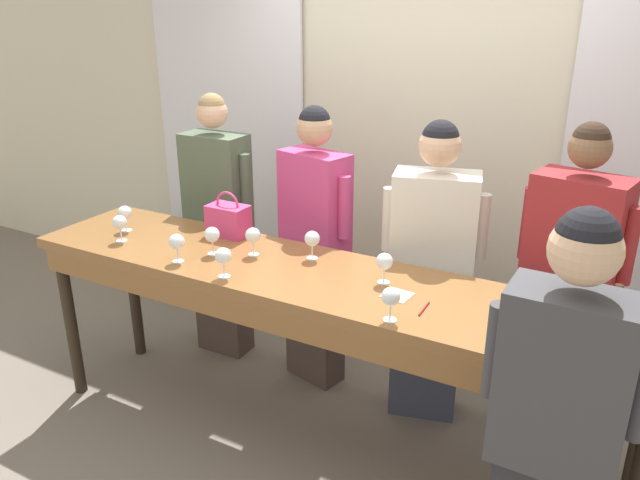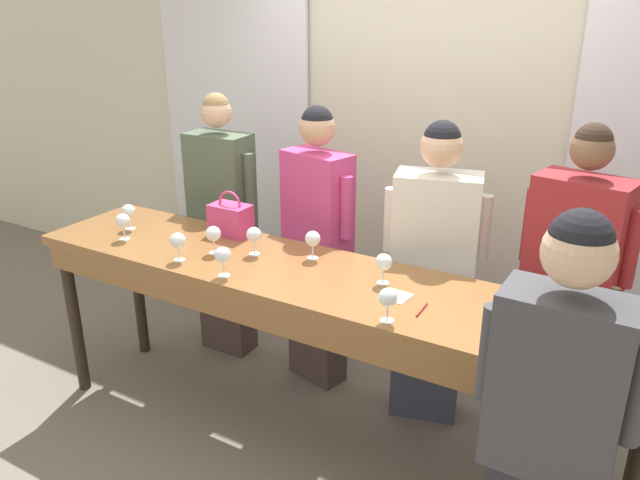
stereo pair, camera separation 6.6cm
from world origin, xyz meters
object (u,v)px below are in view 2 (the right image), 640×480
handbag (231,219)px  host_pouring (548,442)px  wine_glass_front_mid (509,325)px  wine_glass_back_left (254,235)px  tasting_bar (311,294)px  guest_pink_top (317,246)px  guest_cream_sweater (433,275)px  wine_glass_center_left (213,234)px  guest_olive_jacket (223,226)px  wine_glass_center_mid (223,256)px  wine_glass_by_handbag (384,263)px  potted_plant (178,252)px  wine_glass_back_mid (178,241)px  wine_glass_near_host (313,239)px  wine_bottle (606,341)px  guest_striped_shirt (568,301)px  wine_glass_back_right (388,298)px  wine_glass_front_right (622,336)px  wine_glass_by_bottle (129,212)px  wine_glass_center_right (123,221)px

handbag → host_pouring: (1.89, -0.75, -0.22)m
wine_glass_front_mid → wine_glass_back_left: same height
tasting_bar → guest_pink_top: size_ratio=1.84×
guest_cream_sweater → tasting_bar: bearing=-122.8°
wine_glass_center_left → guest_olive_jacket: guest_olive_jacket is taller
wine_glass_center_left → wine_glass_center_mid: bearing=-42.0°
wine_glass_center_left → wine_glass_by_handbag: (0.91, 0.11, 0.00)m
potted_plant → host_pouring: bearing=-27.5°
wine_glass_back_mid → host_pouring: bearing=-9.5°
host_pouring → handbag: bearing=158.3°
wine_glass_front_mid → wine_glass_near_host: 1.15m
wine_bottle → guest_olive_jacket: guest_olive_jacket is taller
tasting_bar → wine_glass_back_left: wine_glass_back_left is taller
wine_glass_front_mid → wine_glass_back_left: 1.40m
wine_glass_back_mid → guest_striped_shirt: (1.75, 0.80, -0.23)m
wine_glass_near_host → host_pouring: bearing=-27.3°
tasting_bar → potted_plant: 2.35m
wine_glass_by_handbag → guest_striped_shirt: (0.75, 0.53, -0.23)m
guest_striped_shirt → wine_glass_near_host: bearing=-159.8°
wine_glass_back_right → guest_olive_jacket: bearing=151.1°
wine_glass_back_mid → wine_glass_back_left: bearing=42.6°
guest_pink_top → potted_plant: guest_pink_top is taller
wine_bottle → guest_cream_sweater: 1.26m
wine_glass_front_right → wine_glass_near_host: same height
guest_olive_jacket → wine_glass_near_host: bearing=-24.9°
wine_glass_back_mid → handbag: bearing=90.9°
host_pouring → wine_bottle: bearing=71.3°
wine_bottle → wine_glass_back_right: 0.81m
wine_glass_back_mid → wine_glass_by_bottle: 0.60m
tasting_bar → wine_glass_back_right: (0.51, -0.23, 0.20)m
guest_striped_shirt → tasting_bar: bearing=-150.5°
tasting_bar → host_pouring: host_pouring is taller
wine_bottle → wine_glass_back_left: wine_bottle is taller
wine_glass_center_mid → host_pouring: host_pouring is taller
guest_pink_top → host_pouring: 1.90m
wine_glass_front_right → host_pouring: bearing=-109.3°
wine_glass_by_bottle → wine_glass_near_host: bearing=7.7°
wine_glass_back_mid → wine_glass_near_host: (0.57, 0.36, 0.00)m
wine_glass_center_right → wine_glass_near_host: size_ratio=1.00×
wine_glass_near_host → guest_pink_top: 0.54m
wine_glass_back_mid → guest_olive_jacket: size_ratio=0.09×
wine_glass_center_left → potted_plant: bearing=139.8°
wine_glass_back_right → host_pouring: host_pouring is taller
wine_glass_back_left → wine_glass_center_left: bearing=-153.9°
handbag → wine_glass_back_mid: size_ratio=1.71×
tasting_bar → guest_pink_top: guest_pink_top is taller
wine_glass_center_left → host_pouring: bearing=-15.1°
wine_glass_back_right → guest_striped_shirt: guest_striped_shirt is taller
wine_glass_by_bottle → potted_plant: (-0.73, 1.12, -0.80)m
wine_glass_back_mid → tasting_bar: bearing=15.3°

